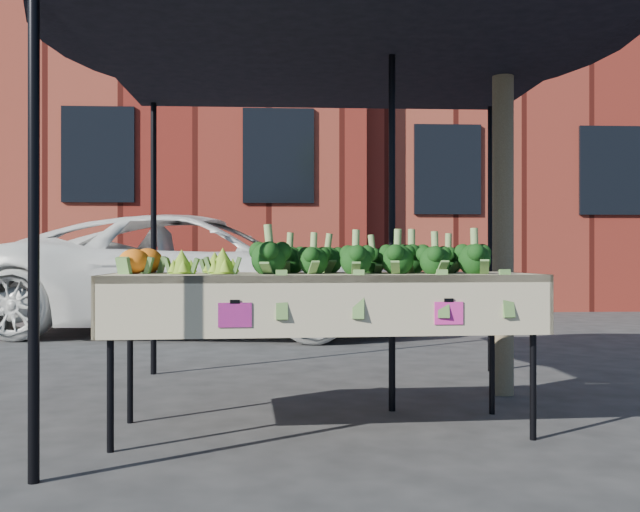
{
  "coord_description": "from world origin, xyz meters",
  "views": [
    {
      "loc": [
        -0.42,
        -4.03,
        1.0
      ],
      "look_at": [
        -0.2,
        0.22,
        1.0
      ],
      "focal_mm": 39.93,
      "sensor_mm": 36.0,
      "label": 1
    }
  ],
  "objects_px": {
    "canopy": "(337,200)",
    "vehicle": "(202,122)",
    "table": "(322,352)",
    "street_tree": "(503,90)"
  },
  "relations": [
    {
      "from": "canopy",
      "to": "vehicle",
      "type": "distance_m",
      "value": 5.14
    },
    {
      "from": "canopy",
      "to": "street_tree",
      "type": "xyz_separation_m",
      "value": [
        1.23,
        0.42,
        0.83
      ]
    },
    {
      "from": "table",
      "to": "vehicle",
      "type": "distance_m",
      "value": 5.95
    },
    {
      "from": "canopy",
      "to": "vehicle",
      "type": "height_order",
      "value": "vehicle"
    },
    {
      "from": "table",
      "to": "vehicle",
      "type": "relative_size",
      "value": 0.44
    },
    {
      "from": "table",
      "to": "canopy",
      "type": "relative_size",
      "value": 0.77
    },
    {
      "from": "table",
      "to": "street_tree",
      "type": "xyz_separation_m",
      "value": [
        1.37,
        1.01,
        1.75
      ]
    },
    {
      "from": "canopy",
      "to": "vehicle",
      "type": "bearing_deg",
      "value": 106.63
    },
    {
      "from": "table",
      "to": "vehicle",
      "type": "xyz_separation_m",
      "value": [
        -1.28,
        5.33,
        2.32
      ]
    },
    {
      "from": "table",
      "to": "street_tree",
      "type": "relative_size",
      "value": 0.55
    }
  ]
}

